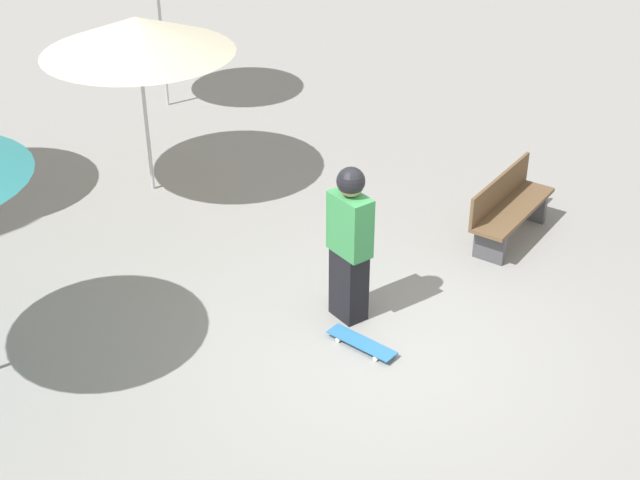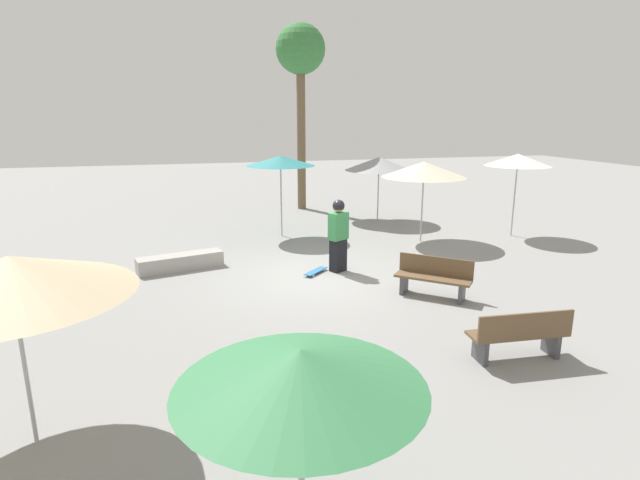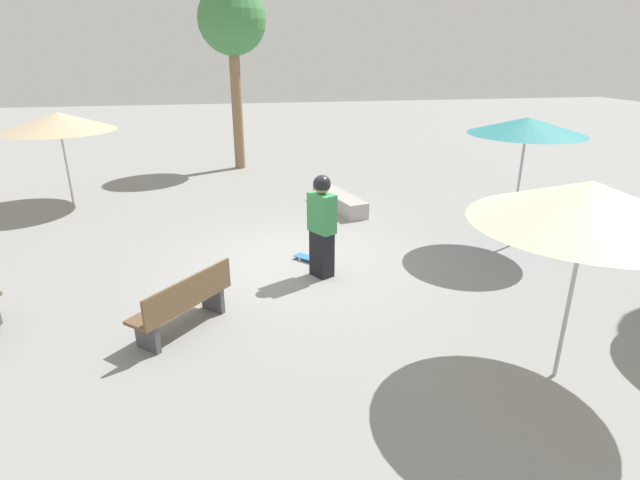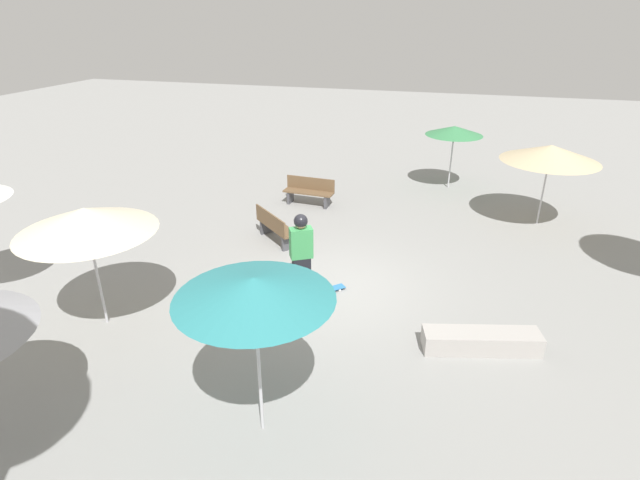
{
  "view_description": "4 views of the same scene",
  "coord_description": "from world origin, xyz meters",
  "px_view_note": "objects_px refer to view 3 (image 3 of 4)",
  "views": [
    {
      "loc": [
        7.41,
        -1.58,
        5.71
      ],
      "look_at": [
        -0.41,
        -0.64,
        1.07
      ],
      "focal_mm": 50.0,
      "sensor_mm": 36.0,
      "label": 1
    },
    {
      "loc": [
        2.95,
        11.08,
        3.81
      ],
      "look_at": [
        -0.24,
        -0.84,
        0.69
      ],
      "focal_mm": 28.0,
      "sensor_mm": 36.0,
      "label": 2
    },
    {
      "loc": [
        -8.42,
        1.19,
        3.73
      ],
      "look_at": [
        -0.85,
        -0.22,
        0.78
      ],
      "focal_mm": 28.0,
      "sensor_mm": 36.0,
      "label": 3
    },
    {
      "loc": [
        2.46,
        -9.45,
        5.68
      ],
      "look_at": [
        -0.29,
        0.23,
        1.01
      ],
      "focal_mm": 28.0,
      "sensor_mm": 36.0,
      "label": 4
    }
  ],
  "objects_px": {
    "skater_main": "(322,223)",
    "concrete_ledge": "(339,201)",
    "shade_umbrella_tan": "(59,121)",
    "palm_tree_right": "(232,24)",
    "shade_umbrella_cream": "(589,202)",
    "skateboard": "(313,259)",
    "bench_near": "(184,303)",
    "shade_umbrella_teal": "(527,126)"
  },
  "relations": [
    {
      "from": "bench_near",
      "to": "shade_umbrella_cream",
      "type": "relative_size",
      "value": 0.59
    },
    {
      "from": "shade_umbrella_tan",
      "to": "shade_umbrella_cream",
      "type": "xyz_separation_m",
      "value": [
        -8.81,
        -7.76,
        0.11
      ]
    },
    {
      "from": "bench_near",
      "to": "concrete_ledge",
      "type": "bearing_deg",
      "value": 8.83
    },
    {
      "from": "skateboard",
      "to": "shade_umbrella_teal",
      "type": "height_order",
      "value": "shade_umbrella_teal"
    },
    {
      "from": "palm_tree_right",
      "to": "skateboard",
      "type": "bearing_deg",
      "value": -172.86
    },
    {
      "from": "shade_umbrella_teal",
      "to": "concrete_ledge",
      "type": "bearing_deg",
      "value": 42.19
    },
    {
      "from": "concrete_ledge",
      "to": "bench_near",
      "type": "height_order",
      "value": "bench_near"
    },
    {
      "from": "shade_umbrella_cream",
      "to": "bench_near",
      "type": "bearing_deg",
      "value": 67.0
    },
    {
      "from": "skateboard",
      "to": "shade_umbrella_tan",
      "type": "bearing_deg",
      "value": 5.04
    },
    {
      "from": "shade_umbrella_teal",
      "to": "shade_umbrella_tan",
      "type": "bearing_deg",
      "value": 63.3
    },
    {
      "from": "bench_near",
      "to": "skateboard",
      "type": "bearing_deg",
      "value": -5.17
    },
    {
      "from": "skateboard",
      "to": "concrete_ledge",
      "type": "bearing_deg",
      "value": -63.96
    },
    {
      "from": "shade_umbrella_tan",
      "to": "shade_umbrella_cream",
      "type": "bearing_deg",
      "value": -138.62
    },
    {
      "from": "skater_main",
      "to": "shade_umbrella_cream",
      "type": "distance_m",
      "value": 4.24
    },
    {
      "from": "shade_umbrella_tan",
      "to": "palm_tree_right",
      "type": "height_order",
      "value": "palm_tree_right"
    },
    {
      "from": "skateboard",
      "to": "palm_tree_right",
      "type": "height_order",
      "value": "palm_tree_right"
    },
    {
      "from": "shade_umbrella_cream",
      "to": "concrete_ledge",
      "type": "bearing_deg",
      "value": 8.74
    },
    {
      "from": "concrete_ledge",
      "to": "shade_umbrella_cream",
      "type": "xyz_separation_m",
      "value": [
        -7.17,
        -1.1,
        2.01
      ]
    },
    {
      "from": "skater_main",
      "to": "skateboard",
      "type": "xyz_separation_m",
      "value": [
        0.59,
        0.05,
        -0.92
      ]
    },
    {
      "from": "bench_near",
      "to": "shade_umbrella_cream",
      "type": "xyz_separation_m",
      "value": [
        -1.91,
        -4.5,
        1.78
      ]
    },
    {
      "from": "skater_main",
      "to": "bench_near",
      "type": "xyz_separation_m",
      "value": [
        -1.45,
        2.23,
        -0.55
      ]
    },
    {
      "from": "shade_umbrella_teal",
      "to": "shade_umbrella_tan",
      "type": "relative_size",
      "value": 0.97
    },
    {
      "from": "bench_near",
      "to": "shade_umbrella_teal",
      "type": "bearing_deg",
      "value": -29.52
    },
    {
      "from": "bench_near",
      "to": "shade_umbrella_teal",
      "type": "xyz_separation_m",
      "value": [
        2.12,
        -6.24,
        1.98
      ]
    },
    {
      "from": "skater_main",
      "to": "palm_tree_right",
      "type": "relative_size",
      "value": 0.32
    },
    {
      "from": "skateboard",
      "to": "shade_umbrella_cream",
      "type": "distance_m",
      "value": 5.06
    },
    {
      "from": "shade_umbrella_cream",
      "to": "palm_tree_right",
      "type": "xyz_separation_m",
      "value": [
        12.29,
        3.37,
        2.25
      ]
    },
    {
      "from": "shade_umbrella_cream",
      "to": "palm_tree_right",
      "type": "distance_m",
      "value": 12.94
    },
    {
      "from": "shade_umbrella_tan",
      "to": "palm_tree_right",
      "type": "relative_size",
      "value": 0.47
    },
    {
      "from": "concrete_ledge",
      "to": "shade_umbrella_teal",
      "type": "relative_size",
      "value": 0.85
    },
    {
      "from": "skateboard",
      "to": "shade_umbrella_cream",
      "type": "height_order",
      "value": "shade_umbrella_cream"
    },
    {
      "from": "concrete_ledge",
      "to": "palm_tree_right",
      "type": "xyz_separation_m",
      "value": [
        5.13,
        2.26,
        4.27
      ]
    },
    {
      "from": "skater_main",
      "to": "concrete_ledge",
      "type": "height_order",
      "value": "skater_main"
    },
    {
      "from": "skateboard",
      "to": "shade_umbrella_tan",
      "type": "distance_m",
      "value": 7.57
    },
    {
      "from": "shade_umbrella_teal",
      "to": "shade_umbrella_cream",
      "type": "xyz_separation_m",
      "value": [
        -4.03,
        1.74,
        -0.2
      ]
    },
    {
      "from": "skateboard",
      "to": "shade_umbrella_cream",
      "type": "relative_size",
      "value": 0.29
    },
    {
      "from": "shade_umbrella_teal",
      "to": "skater_main",
      "type": "bearing_deg",
      "value": 99.48
    },
    {
      "from": "palm_tree_right",
      "to": "skater_main",
      "type": "bearing_deg",
      "value": -172.99
    },
    {
      "from": "concrete_ledge",
      "to": "palm_tree_right",
      "type": "bearing_deg",
      "value": 23.83
    },
    {
      "from": "concrete_ledge",
      "to": "shade_umbrella_teal",
      "type": "height_order",
      "value": "shade_umbrella_teal"
    },
    {
      "from": "palm_tree_right",
      "to": "shade_umbrella_cream",
      "type": "bearing_deg",
      "value": -164.69
    },
    {
      "from": "concrete_ledge",
      "to": "skater_main",
      "type": "bearing_deg",
      "value": 162.97
    }
  ]
}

